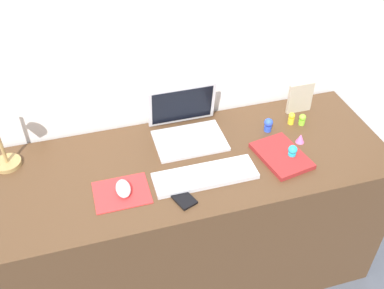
{
  "coord_description": "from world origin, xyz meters",
  "views": [
    {
      "loc": [
        -0.36,
        -1.3,
        1.96
      ],
      "look_at": [
        0.02,
        0.0,
        0.83
      ],
      "focal_mm": 41.45,
      "sensor_mm": 36.0,
      "label": 1
    }
  ],
  "objects": [
    {
      "name": "cell_phone",
      "position": [
        -0.08,
        -0.18,
        0.74
      ],
      "size": [
        0.1,
        0.14,
        0.01
      ],
      "primitive_type": "cube",
      "rotation": [
        0.0,
        0.0,
        0.36
      ],
      "color": "black",
      "rests_on": "desk"
    },
    {
      "name": "picture_frame",
      "position": [
        0.6,
        0.2,
        0.81
      ],
      "size": [
        0.12,
        0.02,
        0.15
      ],
      "primitive_type": "cube",
      "color": "#B2A58C",
      "rests_on": "desk"
    },
    {
      "name": "mousepad",
      "position": [
        -0.29,
        -0.1,
        0.74
      ],
      "size": [
        0.21,
        0.17,
        0.0
      ],
      "primitive_type": "cube",
      "color": "red",
      "rests_on": "desk"
    },
    {
      "name": "laptop",
      "position": [
        0.04,
        0.18,
        0.79
      ],
      "size": [
        0.3,
        0.25,
        0.21
      ],
      "color": "silver",
      "rests_on": "desk"
    },
    {
      "name": "mouse",
      "position": [
        -0.28,
        -0.1,
        0.76
      ],
      "size": [
        0.06,
        0.1,
        0.03
      ],
      "primitive_type": "ellipsoid",
      "color": "silver",
      "rests_on": "mousepad"
    },
    {
      "name": "desk",
      "position": [
        0.0,
        0.0,
        0.37
      ],
      "size": [
        1.7,
        0.61,
        0.74
      ],
      "primitive_type": "cube",
      "color": "#4C331E",
      "rests_on": "ground_plane"
    },
    {
      "name": "keyboard",
      "position": [
        0.04,
        -0.11,
        0.75
      ],
      "size": [
        0.41,
        0.13,
        0.02
      ],
      "primitive_type": "cube",
      "color": "silver",
      "rests_on": "desk"
    },
    {
      "name": "toy_figurine_blue",
      "position": [
        0.4,
        0.1,
        0.77
      ],
      "size": [
        0.04,
        0.04,
        0.06
      ],
      "color": "blue",
      "rests_on": "desk"
    },
    {
      "name": "notebook_pad",
      "position": [
        0.38,
        -0.08,
        0.75
      ],
      "size": [
        0.21,
        0.27,
        0.02
      ],
      "primitive_type": "cube",
      "rotation": [
        0.0,
        0.0,
        0.18
      ],
      "color": "maroon",
      "rests_on": "desk"
    },
    {
      "name": "toy_figurine_yellow",
      "position": [
        0.52,
        0.12,
        0.77
      ],
      "size": [
        0.03,
        0.03,
        0.06
      ],
      "color": "yellow",
      "rests_on": "desk"
    },
    {
      "name": "toy_figurine_lime",
      "position": [
        0.57,
        0.1,
        0.77
      ],
      "size": [
        0.03,
        0.03,
        0.05
      ],
      "color": "#8CDB33",
      "rests_on": "desk"
    },
    {
      "name": "back_wall",
      "position": [
        0.0,
        0.35,
        0.79
      ],
      "size": [
        2.9,
        0.05,
        1.58
      ],
      "primitive_type": "cube",
      "color": "silver",
      "rests_on": "ground_plane"
    },
    {
      "name": "toy_figurine_cyan",
      "position": [
        0.42,
        -0.1,
        0.78
      ],
      "size": [
        0.04,
        0.04,
        0.07
      ],
      "color": "#28B7CC",
      "rests_on": "desk"
    },
    {
      "name": "ground_plane",
      "position": [
        0.0,
        0.0,
        0.0
      ],
      "size": [
        6.0,
        6.0,
        0.0
      ],
      "primitive_type": "plane",
      "color": "#474C56"
    },
    {
      "name": "toy_figurine_pink",
      "position": [
        0.5,
        -0.01,
        0.76
      ],
      "size": [
        0.04,
        0.04,
        0.04
      ],
      "primitive_type": "cone",
      "color": "pink",
      "rests_on": "desk"
    }
  ]
}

